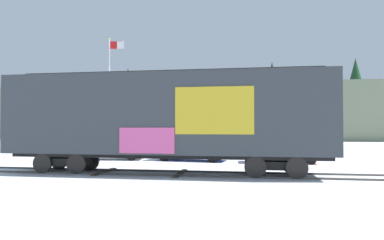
# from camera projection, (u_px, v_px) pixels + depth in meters

# --- Properties ---
(ground_plane) EXTENTS (260.00, 260.00, 0.00)m
(ground_plane) POSITION_uv_depth(u_px,v_px,m) (152.00, 173.00, 15.82)
(ground_plane) COLOR silver
(track) EXTENTS (60.01, 2.84, 0.08)m
(track) POSITION_uv_depth(u_px,v_px,m) (218.00, 174.00, 15.34)
(track) COLOR #4C4742
(track) RESTS_ON ground_plane
(freight_car) EXTENTS (14.87, 2.97, 4.80)m
(freight_car) POSITION_uv_depth(u_px,v_px,m) (166.00, 116.00, 15.77)
(freight_car) COLOR #33383D
(freight_car) RESTS_ON ground_plane
(flagpole) EXTENTS (1.37, 0.28, 9.92)m
(flagpole) POSITION_uv_depth(u_px,v_px,m) (111.00, 83.00, 29.52)
(flagpole) COLOR silver
(flagpole) RESTS_ON ground_plane
(hillside) EXTENTS (125.44, 39.97, 13.63)m
(hillside) POSITION_uv_depth(u_px,v_px,m) (227.00, 115.00, 73.25)
(hillside) COLOR slate
(hillside) RESTS_ON ground_plane
(parked_car_silver) EXTENTS (4.74, 2.38, 1.70)m
(parked_car_silver) POSITION_uv_depth(u_px,v_px,m) (111.00, 147.00, 22.72)
(parked_car_silver) COLOR #B7BABF
(parked_car_silver) RESTS_ON ground_plane
(parked_car_blue) EXTENTS (4.96, 2.47, 1.53)m
(parked_car_blue) POSITION_uv_depth(u_px,v_px,m) (191.00, 149.00, 21.97)
(parked_car_blue) COLOR navy
(parked_car_blue) RESTS_ON ground_plane
(parked_car_red) EXTENTS (4.09, 2.03, 1.69)m
(parked_car_red) POSITION_uv_depth(u_px,v_px,m) (284.00, 149.00, 20.56)
(parked_car_red) COLOR #B21E1E
(parked_car_red) RESTS_ON ground_plane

